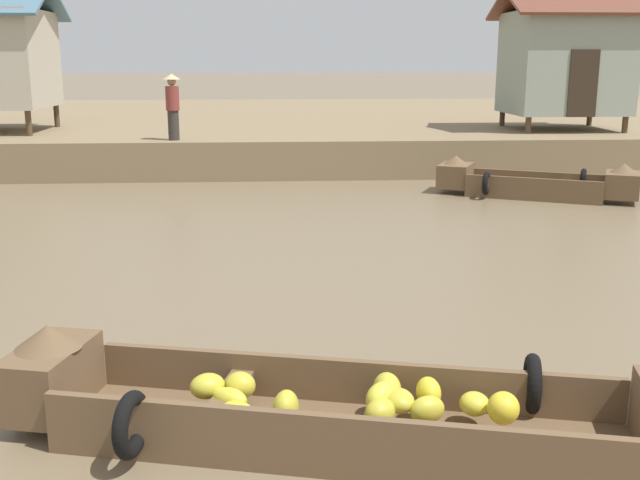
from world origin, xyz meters
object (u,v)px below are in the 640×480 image
Objects in this scene: fishing_skiff_distant at (535,183)px; vendor_person at (173,103)px; banana_boat at (344,410)px; stilt_house_mid_right at (565,60)px.

fishing_skiff_distant is 2.59× the size of vendor_person.
banana_boat is 1.39× the size of stilt_house_mid_right.
stilt_house_mid_right is (2.61, 5.49, 2.64)m from fishing_skiff_distant.
banana_boat is 14.40m from vendor_person.
banana_boat is 18.30m from stilt_house_mid_right.
vendor_person is (-10.96, -2.28, -1.05)m from stilt_house_mid_right.
stilt_house_mid_right is 2.43× the size of vendor_person.
vendor_person is at bearing 102.20° from banana_boat.
stilt_house_mid_right reaches higher than banana_boat.
banana_boat is at bearing -116.01° from stilt_house_mid_right.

